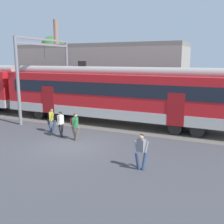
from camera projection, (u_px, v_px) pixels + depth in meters
name	position (u px, v px, depth m)	size (l,w,h in m)	color
ground_plane	(72.00, 145.00, 15.07)	(160.00, 160.00, 0.00)	#424247
track_bed	(7.00, 112.00, 24.64)	(80.00, 4.40, 0.01)	#605951
commuter_train	(26.00, 89.00, 23.18)	(38.05, 3.07, 4.73)	#B7B2AD
pedestrian_yellow	(51.00, 118.00, 17.57)	(0.71, 0.49, 1.67)	navy
pedestrian_white	(61.00, 122.00, 16.51)	(0.63, 0.57, 1.67)	#28282D
pedestrian_green	(75.00, 124.00, 15.88)	(0.68, 0.54, 1.67)	#6B6051
pedestrian_grey	(141.00, 149.00, 11.59)	(0.63, 0.60, 1.67)	navy
catenary_gantry	(45.00, 66.00, 21.87)	(0.24, 6.64, 6.53)	gray
background_building	(99.00, 75.00, 28.15)	(18.10, 5.00, 9.20)	gray
street_tree_left	(52.00, 48.00, 33.46)	(2.83, 2.83, 7.75)	brown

